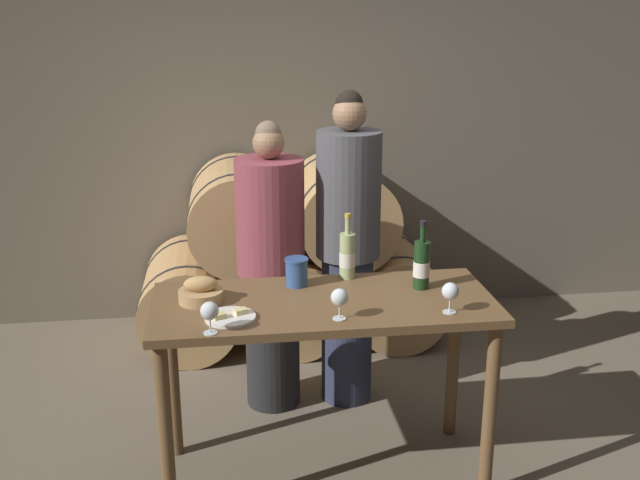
% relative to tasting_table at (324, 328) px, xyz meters
% --- Properties ---
extents(ground_plane, '(10.00, 10.00, 0.00)m').
position_rel_tasting_table_xyz_m(ground_plane, '(0.00, 0.00, -0.79)').
color(ground_plane, '#726654').
extents(stone_wall_back, '(10.00, 0.12, 3.20)m').
position_rel_tasting_table_xyz_m(stone_wall_back, '(0.00, 2.17, 0.81)').
color(stone_wall_back, '#706656').
rests_on(stone_wall_back, ground_plane).
extents(barrel_stack, '(2.04, 0.86, 1.25)m').
position_rel_tasting_table_xyz_m(barrel_stack, '(0.00, 1.62, -0.23)').
color(barrel_stack, tan).
rests_on(barrel_stack, ground_plane).
extents(tasting_table, '(1.58, 0.67, 0.93)m').
position_rel_tasting_table_xyz_m(tasting_table, '(0.00, 0.00, 0.00)').
color(tasting_table, brown).
rests_on(tasting_table, ground_plane).
extents(person_left, '(0.38, 0.38, 1.65)m').
position_rel_tasting_table_xyz_m(person_left, '(-0.19, 0.74, 0.04)').
color(person_left, '#232326').
rests_on(person_left, ground_plane).
extents(person_right, '(0.36, 0.36, 1.80)m').
position_rel_tasting_table_xyz_m(person_right, '(0.24, 0.74, 0.13)').
color(person_right, '#2D334C').
rests_on(person_right, ground_plane).
extents(wine_bottle_red, '(0.08, 0.08, 0.34)m').
position_rel_tasting_table_xyz_m(wine_bottle_red, '(0.48, 0.10, 0.26)').
color(wine_bottle_red, '#193819').
rests_on(wine_bottle_red, tasting_table).
extents(wine_bottle_white, '(0.08, 0.08, 0.33)m').
position_rel_tasting_table_xyz_m(wine_bottle_white, '(0.16, 0.28, 0.25)').
color(wine_bottle_white, '#ADBC7F').
rests_on(wine_bottle_white, tasting_table).
extents(blue_crock, '(0.12, 0.12, 0.14)m').
position_rel_tasting_table_xyz_m(blue_crock, '(-0.10, 0.21, 0.21)').
color(blue_crock, '#335693').
rests_on(blue_crock, tasting_table).
extents(bread_basket, '(0.21, 0.21, 0.12)m').
position_rel_tasting_table_xyz_m(bread_basket, '(-0.56, 0.06, 0.18)').
color(bread_basket, tan).
rests_on(bread_basket, tasting_table).
extents(cheese_plate, '(0.22, 0.22, 0.04)m').
position_rel_tasting_table_xyz_m(cheese_plate, '(-0.43, -0.16, 0.15)').
color(cheese_plate, white).
rests_on(cheese_plate, tasting_table).
extents(wine_glass_far_left, '(0.08, 0.08, 0.14)m').
position_rel_tasting_table_xyz_m(wine_glass_far_left, '(-0.52, -0.29, 0.24)').
color(wine_glass_far_left, white).
rests_on(wine_glass_far_left, tasting_table).
extents(wine_glass_left, '(0.08, 0.08, 0.14)m').
position_rel_tasting_table_xyz_m(wine_glass_left, '(0.04, -0.22, 0.24)').
color(wine_glass_left, white).
rests_on(wine_glass_left, tasting_table).
extents(wine_glass_center, '(0.08, 0.08, 0.14)m').
position_rel_tasting_table_xyz_m(wine_glass_center, '(0.53, -0.21, 0.24)').
color(wine_glass_center, white).
rests_on(wine_glass_center, tasting_table).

